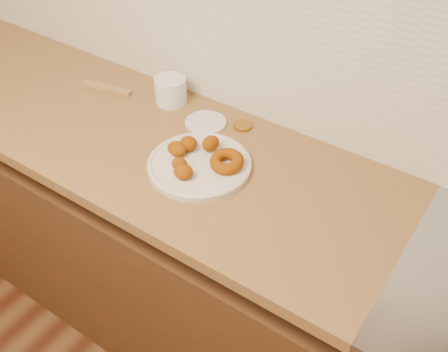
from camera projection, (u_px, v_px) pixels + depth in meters
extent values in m
cube|color=#4B2B14|center=(232.00, 286.00, 1.83)|extent=(3.60, 0.60, 0.77)
cube|color=brown|center=(75.00, 109.00, 1.78)|extent=(2.30, 0.62, 0.04)
cube|color=beige|center=(293.00, 38.00, 1.48)|extent=(3.60, 0.02, 0.60)
cylinder|color=beige|center=(199.00, 165.00, 1.51)|extent=(0.30, 0.30, 0.02)
torus|color=#813C02|center=(227.00, 161.00, 1.48)|extent=(0.12, 0.12, 0.04)
ellipsoid|color=#813C02|center=(188.00, 144.00, 1.54)|extent=(0.06, 0.05, 0.04)
ellipsoid|color=#813C02|center=(177.00, 149.00, 1.52)|extent=(0.07, 0.06, 0.04)
ellipsoid|color=#813C02|center=(179.00, 164.00, 1.47)|extent=(0.05, 0.04, 0.04)
ellipsoid|color=#813C02|center=(183.00, 172.00, 1.44)|extent=(0.06, 0.06, 0.04)
ellipsoid|color=#813C02|center=(211.00, 143.00, 1.53)|extent=(0.05, 0.06, 0.05)
cylinder|color=silver|center=(171.00, 91.00, 1.75)|extent=(0.12, 0.12, 0.09)
cylinder|color=silver|center=(206.00, 123.00, 1.68)|extent=(0.16, 0.16, 0.01)
cylinder|color=olive|center=(243.00, 126.00, 1.66)|extent=(0.08, 0.08, 0.01)
cube|color=olive|center=(106.00, 88.00, 1.83)|extent=(0.19, 0.06, 0.01)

